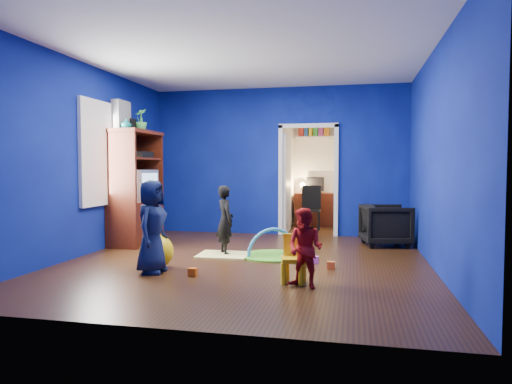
% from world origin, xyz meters
% --- Properties ---
extents(floor, '(5.00, 5.50, 0.01)m').
position_xyz_m(floor, '(0.00, 0.00, 0.00)').
color(floor, black).
rests_on(floor, ground).
extents(ceiling, '(5.00, 5.50, 0.01)m').
position_xyz_m(ceiling, '(0.00, 0.00, 2.90)').
color(ceiling, white).
rests_on(ceiling, wall_back).
extents(wall_back, '(5.00, 0.02, 2.90)m').
position_xyz_m(wall_back, '(0.00, 2.75, 1.45)').
color(wall_back, navy).
rests_on(wall_back, floor).
extents(wall_front, '(5.00, 0.02, 2.90)m').
position_xyz_m(wall_front, '(0.00, -2.75, 1.45)').
color(wall_front, navy).
rests_on(wall_front, floor).
extents(wall_left, '(0.02, 5.50, 2.90)m').
position_xyz_m(wall_left, '(-2.50, 0.00, 1.45)').
color(wall_left, navy).
rests_on(wall_left, floor).
extents(wall_right, '(0.02, 5.50, 2.90)m').
position_xyz_m(wall_right, '(2.50, 0.00, 1.45)').
color(wall_right, navy).
rests_on(wall_right, floor).
extents(alcove, '(1.00, 1.75, 2.50)m').
position_xyz_m(alcove, '(0.60, 3.62, 1.25)').
color(alcove, silver).
rests_on(alcove, floor).
extents(armchair, '(0.91, 0.89, 0.70)m').
position_xyz_m(armchair, '(2.01, 1.80, 0.35)').
color(armchair, black).
rests_on(armchair, floor).
extents(child_black, '(0.43, 0.46, 1.05)m').
position_xyz_m(child_black, '(-0.42, 0.44, 0.53)').
color(child_black, black).
rests_on(child_black, floor).
extents(child_navy, '(0.39, 0.58, 1.17)m').
position_xyz_m(child_navy, '(-1.00, -0.90, 0.58)').
color(child_navy, black).
rests_on(child_navy, floor).
extents(toddler_red, '(0.52, 0.48, 0.88)m').
position_xyz_m(toddler_red, '(0.96, -1.22, 0.44)').
color(toddler_red, red).
rests_on(toddler_red, floor).
extents(vase, '(0.21, 0.21, 0.18)m').
position_xyz_m(vase, '(-2.22, 0.78, 2.05)').
color(vase, '#0B4A5C').
rests_on(vase, tv_armoire).
extents(potted_plant, '(0.30, 0.30, 0.40)m').
position_xyz_m(potted_plant, '(-2.22, 1.30, 2.16)').
color(potted_plant, green).
rests_on(potted_plant, tv_armoire).
extents(tv_armoire, '(0.58, 1.14, 1.96)m').
position_xyz_m(tv_armoire, '(-2.22, 1.08, 0.98)').
color(tv_armoire, '#3D140A').
rests_on(tv_armoire, floor).
extents(crt_tv, '(0.46, 0.70, 0.54)m').
position_xyz_m(crt_tv, '(-2.18, 1.08, 1.02)').
color(crt_tv, silver).
rests_on(crt_tv, tv_armoire).
extents(yellow_blanket, '(0.77, 0.62, 0.03)m').
position_xyz_m(yellow_blanket, '(-0.42, 0.34, 0.01)').
color(yellow_blanket, '#F2E07A').
rests_on(yellow_blanket, floor).
extents(hopper_ball, '(0.44, 0.44, 0.44)m').
position_xyz_m(hopper_ball, '(-1.05, -0.65, 0.22)').
color(hopper_ball, yellow).
rests_on(hopper_ball, floor).
extents(kid_chair, '(0.33, 0.33, 0.50)m').
position_xyz_m(kid_chair, '(0.81, -1.02, 0.25)').
color(kid_chair, yellow).
rests_on(kid_chair, floor).
extents(play_mat, '(0.93, 0.93, 0.02)m').
position_xyz_m(play_mat, '(0.30, 0.45, 0.01)').
color(play_mat, '#2A8F20').
rests_on(play_mat, floor).
extents(toy_arch, '(0.70, 0.54, 0.83)m').
position_xyz_m(toy_arch, '(0.30, 0.45, 0.02)').
color(toy_arch, '#3F8CD8').
rests_on(toy_arch, floor).
extents(window_left, '(0.03, 0.95, 1.55)m').
position_xyz_m(window_left, '(-2.48, 0.35, 1.55)').
color(window_left, white).
rests_on(window_left, wall_left).
extents(curtain, '(0.14, 0.42, 2.40)m').
position_xyz_m(curtain, '(-2.37, 0.90, 1.25)').
color(curtain, slate).
rests_on(curtain, floor).
extents(doorway, '(1.16, 0.10, 2.10)m').
position_xyz_m(doorway, '(0.60, 2.75, 1.05)').
color(doorway, white).
rests_on(doorway, floor).
extents(study_desk, '(0.88, 0.44, 0.75)m').
position_xyz_m(study_desk, '(0.60, 4.26, 0.38)').
color(study_desk, '#3D140A').
rests_on(study_desk, floor).
extents(desk_monitor, '(0.40, 0.05, 0.32)m').
position_xyz_m(desk_monitor, '(0.60, 4.38, 0.95)').
color(desk_monitor, black).
rests_on(desk_monitor, study_desk).
extents(desk_lamp, '(0.14, 0.14, 0.14)m').
position_xyz_m(desk_lamp, '(0.32, 4.32, 0.93)').
color(desk_lamp, '#FFD88C').
rests_on(desk_lamp, study_desk).
extents(folding_chair, '(0.40, 0.40, 0.92)m').
position_xyz_m(folding_chair, '(0.60, 3.30, 0.46)').
color(folding_chair, black).
rests_on(folding_chair, floor).
extents(book_shelf, '(0.88, 0.24, 0.04)m').
position_xyz_m(book_shelf, '(0.60, 4.37, 2.02)').
color(book_shelf, white).
rests_on(book_shelf, study_desk).
extents(toy_0, '(0.10, 0.08, 0.10)m').
position_xyz_m(toy_0, '(1.20, -0.22, 0.05)').
color(toy_0, '#D45323').
rests_on(toy_0, floor).
extents(toy_1, '(0.10, 0.08, 0.10)m').
position_xyz_m(toy_1, '(-0.43, -0.97, 0.05)').
color(toy_1, '#DE550B').
rests_on(toy_1, floor).
extents(toy_2, '(0.11, 0.11, 0.11)m').
position_xyz_m(toy_2, '(0.50, 0.37, 0.06)').
color(toy_2, green).
rests_on(toy_2, floor).
extents(toy_3, '(0.10, 0.08, 0.10)m').
position_xyz_m(toy_3, '(0.96, 0.09, 0.05)').
color(toy_3, '#CA4CCB').
rests_on(toy_3, floor).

